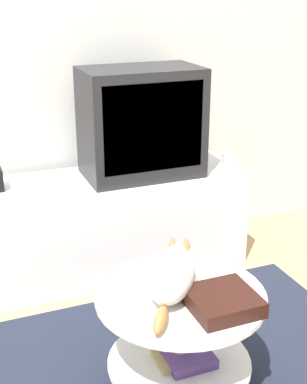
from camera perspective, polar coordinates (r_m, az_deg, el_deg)
wall_back at (r=2.86m, az=-6.87°, el=18.50°), size 8.00×0.05×2.60m
tv_stand at (r=2.82m, az=-4.46°, el=-3.36°), size 1.39×0.44×0.52m
tv at (r=2.68m, az=-1.31°, el=7.40°), size 0.58×0.35×0.54m
mug at (r=2.83m, az=8.05°, el=3.22°), size 0.07×0.07×0.09m
coffee_table at (r=1.97m, az=2.90°, el=-14.54°), size 0.60×0.60×0.42m
dvd_box at (r=1.80m, az=7.37°, el=-11.48°), size 0.22×0.21×0.05m
cat at (r=1.87m, az=1.98°, el=-8.66°), size 0.33×0.46×0.13m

